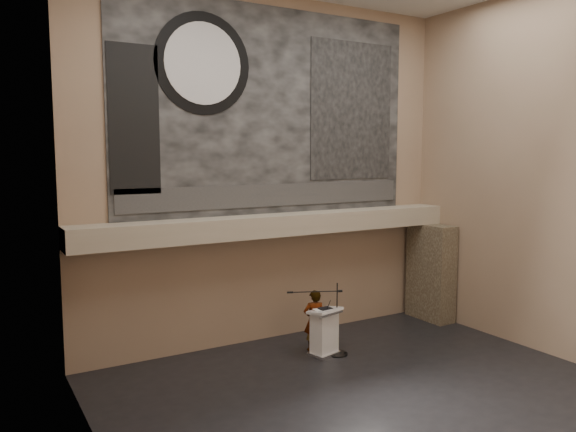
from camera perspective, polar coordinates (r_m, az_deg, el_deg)
floor at (r=11.61m, az=8.40°, el=-17.49°), size 10.00×10.00×0.00m
wall_back at (r=13.96m, az=-1.66°, el=4.60°), size 10.00×0.02×8.50m
wall_left at (r=8.42m, az=-18.71°, el=3.10°), size 0.02×8.00×8.50m
wall_right at (r=14.31m, az=24.55°, el=4.08°), size 0.02×8.00×8.50m
soffit at (r=13.71m, az=-0.84°, el=-0.88°), size 10.00×0.80×0.50m
sprinkler_left at (r=13.00m, az=-6.89°, el=-2.57°), size 0.04×0.04×0.06m
sprinkler_right at (r=14.73m, az=5.70°, el=-1.50°), size 0.04×0.04×0.06m
banner at (r=13.96m, az=-1.62°, el=10.56°), size 8.00×0.05×5.00m
banner_text_strip at (r=13.93m, az=-1.52°, el=2.13°), size 7.76×0.02×0.55m
banner_clock_rim at (r=13.27m, az=-8.63°, el=15.05°), size 2.30×0.02×2.30m
banner_clock_face at (r=13.25m, az=-8.59°, el=15.07°), size 1.84×0.02×1.84m
banner_building_print at (r=15.24m, az=6.53°, el=10.55°), size 2.60×0.02×3.60m
banner_brick_print at (r=12.63m, az=-15.37°, el=9.41°), size 1.10×0.02×3.20m
stone_pier at (r=16.42m, az=14.31°, el=-5.53°), size 0.60×1.40×2.70m
lectern at (r=13.33m, az=3.71°, el=-11.68°), size 0.84×0.68×1.14m
binder at (r=13.15m, az=3.81°, el=-9.37°), size 0.29×0.24×0.04m
papers at (r=13.08m, az=3.15°, el=-9.51°), size 0.24×0.30×0.00m
speaker_person at (r=13.58m, az=2.68°, el=-10.54°), size 0.60×0.47×1.46m
mic_stand at (r=13.50m, az=4.80°, el=-12.81°), size 1.32×0.75×1.70m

